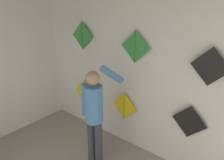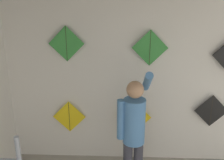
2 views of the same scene
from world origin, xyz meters
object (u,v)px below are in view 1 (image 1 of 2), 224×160
object	(u,v)px
kite_2	(189,122)
kite_1	(124,107)
kite_3	(82,36)
kite_4	(135,47)
kite_0	(84,92)
kite_5	(210,67)
shopkeeper	(94,110)

from	to	relation	value
kite_2	kite_1	bearing A→B (deg)	-179.96
kite_3	kite_4	bearing A→B (deg)	0.00
kite_1	kite_3	size ratio (longest dim) A/B	1.27
kite_0	kite_2	bearing A→B (deg)	0.00
kite_3	kite_0	bearing A→B (deg)	180.00
kite_0	kite_4	xyz separation A→B (m)	(1.19, 0.00, 1.09)
kite_0	kite_3	xyz separation A→B (m)	(0.02, 0.00, 1.14)
kite_1	kite_5	distance (m)	1.65
shopkeeper	kite_0	world-z (taller)	shopkeeper
kite_4	kite_5	distance (m)	1.12
kite_2	kite_4	distance (m)	1.35
kite_4	kite_0	bearing A→B (deg)	180.00
kite_3	kite_1	bearing A→B (deg)	-0.05
kite_0	kite_1	world-z (taller)	kite_1
shopkeeper	kite_3	size ratio (longest dim) A/B	3.29
shopkeeper	kite_4	size ratio (longest dim) A/B	3.29
kite_1	kite_3	bearing A→B (deg)	179.95
shopkeeper	kite_5	xyz separation A→B (m)	(1.35, 0.69, 0.79)
kite_0	kite_5	bearing A→B (deg)	0.00
shopkeeper	kite_5	bearing A→B (deg)	18.57
kite_0	shopkeeper	bearing A→B (deg)	-35.81
kite_3	kite_4	distance (m)	1.17
kite_3	kite_5	distance (m)	2.30
kite_4	kite_5	bearing A→B (deg)	0.00
kite_1	kite_5	size ratio (longest dim) A/B	1.27
kite_5	shopkeeper	bearing A→B (deg)	-152.81
kite_3	kite_5	bearing A→B (deg)	0.00
kite_3	kite_4	size ratio (longest dim) A/B	1.00
shopkeeper	kite_4	bearing A→B (deg)	63.02
shopkeeper	kite_1	distance (m)	0.73
shopkeeper	kite_5	distance (m)	1.71
kite_1	shopkeeper	bearing A→B (deg)	-93.88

